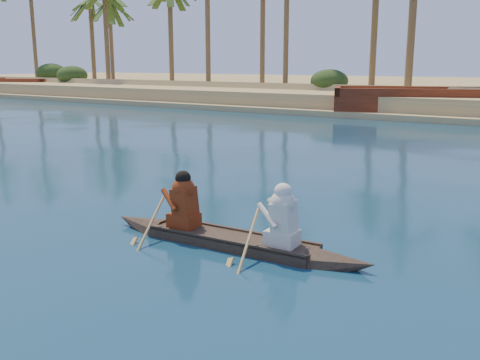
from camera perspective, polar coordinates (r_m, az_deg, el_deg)
The scene contains 7 objects.
ground at distance 16.21m, azimuth -23.10°, elevation -0.38°, with size 160.00×160.00×0.00m, color #0B2B46.
sandy_embankment at distance 57.21m, azimuth 19.96°, elevation 8.88°, with size 150.00×51.00×1.50m.
palm_grove at distance 45.91m, azimuth 17.01°, elevation 17.75°, with size 110.00×14.00×16.00m, color #33561E, non-canonical shape.
shrub_cluster at distance 42.38m, azimuth 15.06°, elevation 9.13°, with size 100.00×6.00×2.40m, color #1B3914, non-canonical shape.
canoe at distance 9.86m, azimuth -1.03°, elevation -5.44°, with size 5.48×0.96×1.50m.
barge_left at distance 65.43m, azimuth -24.04°, elevation 9.05°, with size 12.32×8.35×1.96m.
barge_mid at distance 36.04m, azimuth 20.26°, elevation 7.55°, with size 13.30×8.60×2.11m.
Camera 1 is at (13.28, -8.69, 3.31)m, focal length 40.00 mm.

